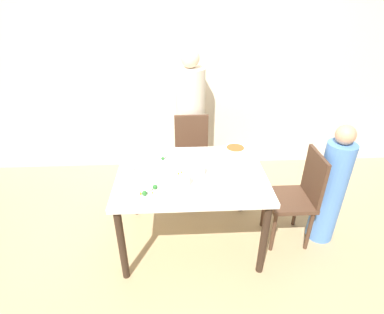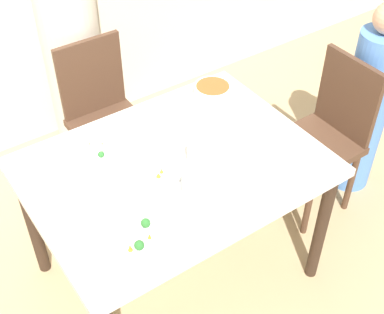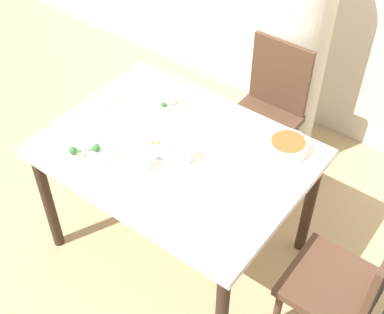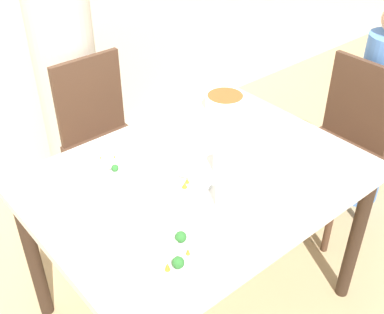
# 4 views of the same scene
# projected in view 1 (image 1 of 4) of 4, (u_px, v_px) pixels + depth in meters

# --- Properties ---
(ground_plane) EXTENTS (10.00, 10.00, 0.00)m
(ground_plane) POSITION_uv_depth(u_px,v_px,m) (191.00, 238.00, 2.93)
(ground_plane) COLOR tan
(wall_back) EXTENTS (10.00, 0.06, 2.70)m
(wall_back) POSITION_uv_depth(u_px,v_px,m) (185.00, 64.00, 3.57)
(wall_back) COLOR beige
(wall_back) RESTS_ON ground_plane
(dining_table) EXTENTS (1.26, 0.94, 0.76)m
(dining_table) POSITION_uv_depth(u_px,v_px,m) (191.00, 181.00, 2.60)
(dining_table) COLOR silver
(dining_table) RESTS_ON ground_plane
(chair_adult_spot) EXTENTS (0.40, 0.40, 0.92)m
(chair_adult_spot) POSITION_uv_depth(u_px,v_px,m) (192.00, 154.00, 3.39)
(chair_adult_spot) COLOR #4C3323
(chair_adult_spot) RESTS_ON ground_plane
(chair_child_spot) EXTENTS (0.40, 0.40, 0.92)m
(chair_child_spot) POSITION_uv_depth(u_px,v_px,m) (298.00, 195.00, 2.71)
(chair_child_spot) COLOR #4C3323
(chair_child_spot) RESTS_ON ground_plane
(person_adult) EXTENTS (0.34, 0.34, 1.59)m
(person_adult) POSITION_uv_depth(u_px,v_px,m) (190.00, 123.00, 3.58)
(person_adult) COLOR beige
(person_adult) RESTS_ON ground_plane
(person_child) EXTENTS (0.25, 0.25, 1.18)m
(person_child) POSITION_uv_depth(u_px,v_px,m) (330.00, 190.00, 2.71)
(person_child) COLOR #5184D1
(person_child) RESTS_ON ground_plane
(bowl_curry) EXTENTS (0.19, 0.19, 0.07)m
(bowl_curry) POSITION_uv_depth(u_px,v_px,m) (235.00, 150.00, 2.83)
(bowl_curry) COLOR white
(bowl_curry) RESTS_ON dining_table
(plate_rice_adult) EXTENTS (0.26, 0.26, 0.06)m
(plate_rice_adult) POSITION_uv_depth(u_px,v_px,m) (149.00, 191.00, 2.30)
(plate_rice_adult) COLOR white
(plate_rice_adult) RESTS_ON dining_table
(plate_rice_child) EXTENTS (0.22, 0.22, 0.04)m
(plate_rice_child) POSITION_uv_depth(u_px,v_px,m) (183.00, 171.00, 2.55)
(plate_rice_child) COLOR white
(plate_rice_child) RESTS_ON dining_table
(plate_noodles) EXTENTS (0.24, 0.24, 0.05)m
(plate_noodles) POSITION_uv_depth(u_px,v_px,m) (162.00, 158.00, 2.76)
(plate_noodles) COLOR white
(plate_noodles) RESTS_ON dining_table
(bowl_rice_small) EXTENTS (0.11, 0.11, 0.04)m
(bowl_rice_small) POSITION_uv_depth(u_px,v_px,m) (128.00, 170.00, 2.55)
(bowl_rice_small) COLOR white
(bowl_rice_small) RESTS_ON dining_table
(glass_water_tall) EXTENTS (0.07, 0.07, 0.11)m
(glass_water_tall) POSITION_uv_depth(u_px,v_px,m) (201.00, 169.00, 2.49)
(glass_water_tall) COLOR silver
(glass_water_tall) RESTS_ON dining_table
(glass_water_short) EXTENTS (0.07, 0.07, 0.11)m
(glass_water_short) POSITION_uv_depth(u_px,v_px,m) (186.00, 180.00, 2.35)
(glass_water_short) COLOR silver
(glass_water_short) RESTS_ON dining_table
(napkin_folded) EXTENTS (0.14, 0.14, 0.01)m
(napkin_folded) POSITION_uv_depth(u_px,v_px,m) (132.00, 162.00, 2.70)
(napkin_folded) COLOR white
(napkin_folded) RESTS_ON dining_table
(fork_steel) EXTENTS (0.18, 0.06, 0.01)m
(fork_steel) POSITION_uv_depth(u_px,v_px,m) (243.00, 191.00, 2.32)
(fork_steel) COLOR silver
(fork_steel) RESTS_ON dining_table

